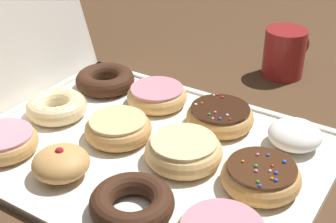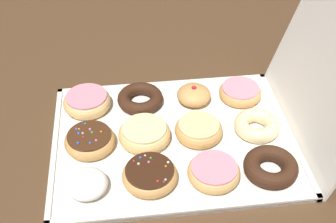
# 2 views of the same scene
# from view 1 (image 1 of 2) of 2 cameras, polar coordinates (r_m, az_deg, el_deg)

# --- Properties ---
(ground_plane) EXTENTS (3.00, 3.00, 0.00)m
(ground_plane) POSITION_cam_1_polar(r_m,az_deg,el_deg) (0.80, -2.39, -5.02)
(ground_plane) COLOR #4C331E
(donut_box) EXTENTS (0.44, 0.57, 0.01)m
(donut_box) POSITION_cam_1_polar(r_m,az_deg,el_deg) (0.79, -2.40, -4.71)
(donut_box) COLOR silver
(donut_box) RESTS_ON ground
(sprinkle_donut_1) EXTENTS (0.12, 0.12, 0.04)m
(sprinkle_donut_1) POSITION_cam_1_polar(r_m,az_deg,el_deg) (0.71, 11.01, -7.58)
(sprinkle_donut_1) COLOR tan
(sprinkle_donut_1) RESTS_ON donut_box
(powdered_filled_donut_2) EXTENTS (0.09, 0.09, 0.04)m
(powdered_filled_donut_2) POSITION_cam_1_polar(r_m,az_deg,el_deg) (0.81, 14.87, -2.69)
(powdered_filled_donut_2) COLOR white
(powdered_filled_donut_2) RESTS_ON donut_box
(chocolate_cake_ring_donut_3) EXTENTS (0.12, 0.12, 0.03)m
(chocolate_cake_ring_donut_3) POSITION_cam_1_polar(r_m,az_deg,el_deg) (0.66, -4.32, -10.79)
(chocolate_cake_ring_donut_3) COLOR #381E11
(chocolate_cake_ring_donut_3) RESTS_ON donut_box
(glazed_ring_donut_4) EXTENTS (0.12, 0.12, 0.04)m
(glazed_ring_donut_4) POSITION_cam_1_polar(r_m,az_deg,el_deg) (0.75, 1.90, -4.66)
(glazed_ring_donut_4) COLOR #E5B770
(glazed_ring_donut_4) RESTS_ON donut_box
(sprinkle_donut_5) EXTENTS (0.12, 0.12, 0.04)m
(sprinkle_donut_5) POSITION_cam_1_polar(r_m,az_deg,el_deg) (0.85, 6.20, -0.59)
(sprinkle_donut_5) COLOR tan
(sprinkle_donut_5) RESTS_ON donut_box
(jelly_filled_donut_6) EXTENTS (0.09, 0.09, 0.05)m
(jelly_filled_donut_6) POSITION_cam_1_polar(r_m,az_deg,el_deg) (0.74, -12.63, -6.01)
(jelly_filled_donut_6) COLOR tan
(jelly_filled_donut_6) RESTS_ON donut_box
(glazed_ring_donut_7) EXTENTS (0.11, 0.11, 0.04)m
(glazed_ring_donut_7) POSITION_cam_1_polar(r_m,az_deg,el_deg) (0.81, -5.76, -1.84)
(glazed_ring_donut_7) COLOR tan
(glazed_ring_donut_7) RESTS_ON donut_box
(pink_frosted_donut_8) EXTENTS (0.11, 0.11, 0.04)m
(pink_frosted_donut_8) POSITION_cam_1_polar(r_m,az_deg,el_deg) (0.91, -1.32, 1.92)
(pink_frosted_donut_8) COLOR tan
(pink_frosted_donut_8) RESTS_ON donut_box
(pink_frosted_donut_9) EXTENTS (0.11, 0.11, 0.03)m
(pink_frosted_donut_9) POSITION_cam_1_polar(r_m,az_deg,el_deg) (0.82, -18.99, -3.43)
(pink_frosted_donut_9) COLOR tan
(pink_frosted_donut_9) RESTS_ON donut_box
(cruller_donut_10) EXTENTS (0.11, 0.11, 0.04)m
(cruller_donut_10) POSITION_cam_1_polar(r_m,az_deg,el_deg) (0.90, -13.09, 0.67)
(cruller_donut_10) COLOR beige
(cruller_donut_10) RESTS_ON donut_box
(chocolate_cake_ring_donut_11) EXTENTS (0.12, 0.12, 0.04)m
(chocolate_cake_ring_donut_11) POSITION_cam_1_polar(r_m,az_deg,el_deg) (0.98, -7.50, 3.75)
(chocolate_cake_ring_donut_11) COLOR #381E11
(chocolate_cake_ring_donut_11) RESTS_ON donut_box
(coffee_mug) EXTENTS (0.11, 0.09, 0.10)m
(coffee_mug) POSITION_cam_1_polar(r_m,az_deg,el_deg) (1.07, 13.75, 6.98)
(coffee_mug) COLOR maroon
(coffee_mug) RESTS_ON ground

